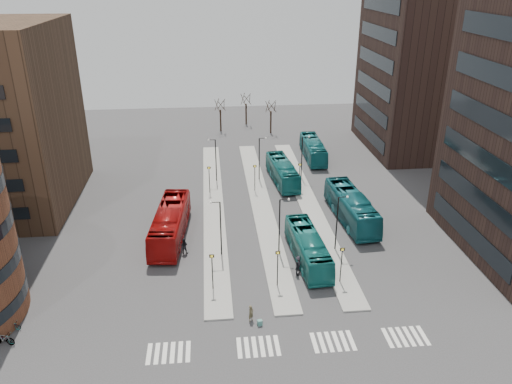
{
  "coord_description": "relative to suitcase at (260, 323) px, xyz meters",
  "views": [
    {
      "loc": [
        -4.2,
        -26.76,
        27.14
      ],
      "look_at": [
        0.65,
        22.68,
        5.0
      ],
      "focal_mm": 35.0,
      "sensor_mm": 36.0,
      "label": 1
    }
  ],
  "objects": [
    {
      "name": "suitcase",
      "position": [
        0.0,
        0.0,
        0.0
      ],
      "size": [
        0.45,
        0.39,
        0.49
      ],
      "primitive_type": "cube",
      "rotation": [
        0.0,
        0.0,
        0.21
      ],
      "color": "#1B2998",
      "rests_on": "ground"
    },
    {
      "name": "teal_bus_b",
      "position": [
        6.36,
        30.41,
        1.28
      ],
      "size": [
        3.49,
        11.12,
        3.05
      ],
      "primitive_type": "imported",
      "rotation": [
        0.0,
        0.0,
        0.09
      ],
      "color": "#136363",
      "rests_on": "ground"
    },
    {
      "name": "teal_bus_d",
      "position": [
        12.51,
        39.35,
        1.29
      ],
      "size": [
        2.82,
        11.08,
        3.07
      ],
      "primitive_type": "imported",
      "rotation": [
        0.0,
        0.0,
        -0.02
      ],
      "color": "#15666C",
      "rests_on": "ground"
    },
    {
      "name": "lamp_posts",
      "position": [
        3.25,
        21.41,
        3.33
      ],
      "size": [
        14.04,
        20.24,
        6.12
      ],
      "color": "black",
      "rests_on": "ground"
    },
    {
      "name": "tower_far",
      "position": [
        32.59,
        43.41,
        14.75
      ],
      "size": [
        20.12,
        20.0,
        30.0
      ],
      "color": "black",
      "rests_on": "ground"
    },
    {
      "name": "bicycle_mid",
      "position": [
        -20.39,
        -0.4,
        0.31
      ],
      "size": [
        1.93,
        0.93,
        1.12
      ],
      "primitive_type": "imported",
      "rotation": [
        0.0,
        0.0,
        1.34
      ],
      "color": "gray",
      "rests_on": "ground"
    },
    {
      "name": "crosswalk_stripes",
      "position": [
        2.36,
        -2.59,
        -0.24
      ],
      "size": [
        22.35,
        2.4,
        0.01
      ],
      "color": "silver",
      "rests_on": "ground"
    },
    {
      "name": "bare_trees",
      "position": [
        3.28,
        56.08,
        2.48
      ],
      "size": [
        10.97,
        8.14,
        5.9
      ],
      "color": "black",
      "rests_on": "ground"
    },
    {
      "name": "teal_bus_a",
      "position": [
        5.9,
        9.69,
        1.26
      ],
      "size": [
        3.16,
        10.92,
        3.01
      ],
      "primitive_type": "imported",
      "rotation": [
        0.0,
        0.0,
        0.06
      ],
      "color": "#146763",
      "rests_on": "ground"
    },
    {
      "name": "traveller",
      "position": [
        -0.67,
        0.65,
        0.5
      ],
      "size": [
        0.64,
        0.64,
        1.5
      ],
      "primitive_type": "imported",
      "rotation": [
        0.0,
        0.0,
        0.77
      ],
      "color": "brown",
      "rests_on": "ground"
    },
    {
      "name": "commuter_c",
      "position": [
        4.67,
        7.91,
        0.55
      ],
      "size": [
        0.62,
        1.04,
        1.58
      ],
      "primitive_type": "imported",
      "rotation": [
        0.0,
        0.0,
        4.68
      ],
      "color": "black",
      "rests_on": "ground"
    },
    {
      "name": "commuter_b",
      "position": [
        4.37,
        7.07,
        0.5
      ],
      "size": [
        0.52,
        0.93,
        1.49
      ],
      "primitive_type": "imported",
      "rotation": [
        0.0,
        0.0,
        1.38
      ],
      "color": "black",
      "rests_on": "ground"
    },
    {
      "name": "bicycle_near",
      "position": [
        -20.39,
        -0.2,
        0.22
      ],
      "size": [
        1.86,
        1.11,
        0.92
      ],
      "primitive_type": "imported",
      "rotation": [
        0.0,
        0.0,
        1.27
      ],
      "color": "gray",
      "rests_on": "ground"
    },
    {
      "name": "commuter_a",
      "position": [
        -6.66,
        12.33,
        0.62
      ],
      "size": [
        0.94,
        0.78,
        1.73
      ],
      "primitive_type": "imported",
      "rotation": [
        0.0,
        0.0,
        2.97
      ],
      "color": "black",
      "rests_on": "ground"
    },
    {
      "name": "island_right",
      "position": [
        8.61,
        23.41,
        -0.17
      ],
      "size": [
        2.5,
        45.0,
        0.15
      ],
      "primitive_type": "cube",
      "color": "gray",
      "rests_on": "ground"
    },
    {
      "name": "island_mid",
      "position": [
        2.61,
        23.41,
        -0.17
      ],
      "size": [
        2.5,
        45.0,
        0.15
      ],
      "primitive_type": "cube",
      "color": "gray",
      "rests_on": "ground"
    },
    {
      "name": "sign_poles",
      "position": [
        2.21,
        16.41,
        2.16
      ],
      "size": [
        12.45,
        22.12,
        3.65
      ],
      "color": "black",
      "rests_on": "ground"
    },
    {
      "name": "teal_bus_c",
      "position": [
        12.68,
        18.03,
        1.48
      ],
      "size": [
        3.71,
        12.59,
        3.46
      ],
      "primitive_type": "imported",
      "rotation": [
        0.0,
        0.0,
        0.07
      ],
      "color": "#12565E",
      "rests_on": "ground"
    },
    {
      "name": "ground",
      "position": [
        0.61,
        -6.59,
        -0.25
      ],
      "size": [
        160.0,
        160.0,
        0.0
      ],
      "primitive_type": "plane",
      "color": "#313134",
      "rests_on": "ground"
    },
    {
      "name": "red_bus",
      "position": [
        -8.22,
        15.87,
        1.52
      ],
      "size": [
        4.12,
        12.9,
        3.53
      ],
      "primitive_type": "imported",
      "rotation": [
        0.0,
        0.0,
        -0.09
      ],
      "color": "#9A0C0B",
      "rests_on": "ground"
    },
    {
      "name": "bicycle_far",
      "position": [
        -20.39,
        1.43,
        0.16
      ],
      "size": [
        1.61,
        0.79,
        0.81
      ],
      "primitive_type": "imported",
      "rotation": [
        0.0,
        0.0,
        1.4
      ],
      "color": "gray",
      "rests_on": "ground"
    },
    {
      "name": "island_left",
      "position": [
        -3.39,
        23.41,
        -0.17
      ],
      "size": [
        2.5,
        45.0,
        0.15
      ],
      "primitive_type": "cube",
      "color": "gray",
      "rests_on": "ground"
    }
  ]
}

